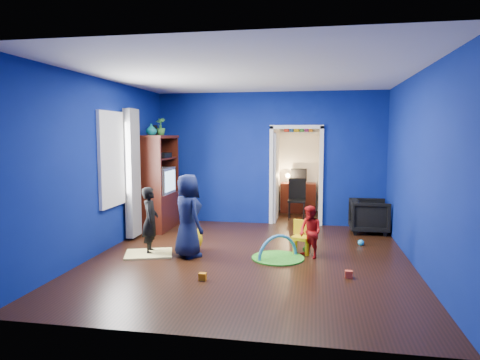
% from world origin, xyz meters
% --- Properties ---
extents(floor, '(5.00, 5.50, 0.01)m').
position_xyz_m(floor, '(0.00, 0.00, 0.00)').
color(floor, black).
rests_on(floor, ground).
extents(ceiling, '(5.00, 5.50, 0.01)m').
position_xyz_m(ceiling, '(0.00, 0.00, 2.90)').
color(ceiling, white).
rests_on(ceiling, wall_back).
extents(wall_back, '(5.00, 0.02, 2.90)m').
position_xyz_m(wall_back, '(0.00, 2.75, 1.45)').
color(wall_back, navy).
rests_on(wall_back, floor).
extents(wall_front, '(5.00, 0.02, 2.90)m').
position_xyz_m(wall_front, '(0.00, -2.75, 1.45)').
color(wall_front, navy).
rests_on(wall_front, floor).
extents(wall_left, '(0.02, 5.50, 2.90)m').
position_xyz_m(wall_left, '(-2.50, 0.00, 1.45)').
color(wall_left, navy).
rests_on(wall_left, floor).
extents(wall_right, '(0.02, 5.50, 2.90)m').
position_xyz_m(wall_right, '(2.50, 0.00, 1.45)').
color(wall_right, navy).
rests_on(wall_right, floor).
extents(alcove, '(1.00, 1.75, 2.50)m').
position_xyz_m(alcove, '(0.60, 3.62, 1.25)').
color(alcove, silver).
rests_on(alcove, floor).
extents(armchair, '(0.76, 0.74, 0.68)m').
position_xyz_m(armchair, '(2.10, 2.20, 0.34)').
color(armchair, black).
rests_on(armchair, floor).
extents(child_black, '(0.37, 0.46, 1.11)m').
position_xyz_m(child_black, '(-1.67, -0.00, 0.56)').
color(child_black, black).
rests_on(child_black, floor).
extents(child_navy, '(0.76, 0.77, 1.34)m').
position_xyz_m(child_navy, '(-1.00, -0.08, 0.67)').
color(child_navy, '#0F1039').
rests_on(child_navy, floor).
extents(toddler_red, '(0.51, 0.52, 0.84)m').
position_xyz_m(toddler_red, '(0.95, 0.20, 0.42)').
color(toddler_red, red).
rests_on(toddler_red, floor).
extents(vase, '(0.23, 0.23, 0.23)m').
position_xyz_m(vase, '(-2.22, 1.50, 2.08)').
color(vase, '#0C5B66').
rests_on(vase, tv_armoire).
extents(potted_plant, '(0.22, 0.22, 0.37)m').
position_xyz_m(potted_plant, '(-2.22, 2.02, 2.14)').
color(potted_plant, '#378430').
rests_on(potted_plant, tv_armoire).
extents(tv_armoire, '(0.58, 1.14, 1.96)m').
position_xyz_m(tv_armoire, '(-2.22, 1.80, 0.98)').
color(tv_armoire, '#42130B').
rests_on(tv_armoire, floor).
extents(crt_tv, '(0.46, 0.70, 0.54)m').
position_xyz_m(crt_tv, '(-2.18, 1.80, 1.02)').
color(crt_tv, silver).
rests_on(crt_tv, tv_armoire).
extents(yellow_blanket, '(0.90, 0.81, 0.03)m').
position_xyz_m(yellow_blanket, '(-1.67, -0.10, 0.01)').
color(yellow_blanket, '#F2E07A').
rests_on(yellow_blanket, floor).
extents(hopper_ball, '(0.44, 0.44, 0.44)m').
position_xyz_m(hopper_ball, '(-1.05, 0.17, 0.22)').
color(hopper_ball, yellow).
rests_on(hopper_ball, floor).
extents(kid_chair, '(0.36, 0.36, 0.50)m').
position_xyz_m(kid_chair, '(0.80, 0.40, 0.25)').
color(kid_chair, yellow).
rests_on(kid_chair, floor).
extents(play_mat, '(0.84, 0.84, 0.02)m').
position_xyz_m(play_mat, '(0.45, 0.04, 0.01)').
color(play_mat, green).
rests_on(play_mat, floor).
extents(toy_arch, '(0.61, 0.52, 0.75)m').
position_xyz_m(toy_arch, '(0.45, 0.04, 0.02)').
color(toy_arch, '#3F8CD8').
rests_on(toy_arch, floor).
extents(window_left, '(0.03, 0.95, 1.55)m').
position_xyz_m(window_left, '(-2.48, 0.35, 1.55)').
color(window_left, white).
rests_on(window_left, wall_left).
extents(curtain, '(0.14, 0.42, 2.40)m').
position_xyz_m(curtain, '(-2.37, 0.90, 1.25)').
color(curtain, slate).
rests_on(curtain, floor).
extents(doorway, '(1.16, 0.10, 2.10)m').
position_xyz_m(doorway, '(0.60, 2.75, 1.05)').
color(doorway, white).
rests_on(doorway, floor).
extents(study_desk, '(0.88, 0.44, 0.75)m').
position_xyz_m(study_desk, '(0.60, 4.26, 0.38)').
color(study_desk, '#3D140A').
rests_on(study_desk, floor).
extents(desk_monitor, '(0.40, 0.05, 0.32)m').
position_xyz_m(desk_monitor, '(0.60, 4.38, 0.95)').
color(desk_monitor, black).
rests_on(desk_monitor, study_desk).
extents(desk_lamp, '(0.14, 0.14, 0.14)m').
position_xyz_m(desk_lamp, '(0.32, 4.32, 0.93)').
color(desk_lamp, '#FFD88C').
rests_on(desk_lamp, study_desk).
extents(folding_chair, '(0.40, 0.40, 0.92)m').
position_xyz_m(folding_chair, '(0.60, 3.30, 0.46)').
color(folding_chair, black).
rests_on(folding_chair, floor).
extents(book_shelf, '(0.88, 0.24, 0.04)m').
position_xyz_m(book_shelf, '(0.60, 4.37, 2.02)').
color(book_shelf, white).
rests_on(book_shelf, study_desk).
extents(toy_0, '(0.10, 0.08, 0.10)m').
position_xyz_m(toy_0, '(1.49, -0.70, 0.05)').
color(toy_0, '#F54928').
rests_on(toy_0, floor).
extents(toy_1, '(0.11, 0.11, 0.11)m').
position_xyz_m(toy_1, '(1.84, 1.12, 0.06)').
color(toy_1, '#249DCC').
rests_on(toy_1, floor).
extents(toy_2, '(0.10, 0.08, 0.10)m').
position_xyz_m(toy_2, '(-0.47, -1.15, 0.05)').
color(toy_2, orange).
rests_on(toy_2, floor).
extents(toy_3, '(0.11, 0.11, 0.11)m').
position_xyz_m(toy_3, '(0.88, 0.52, 0.06)').
color(toy_3, green).
rests_on(toy_3, floor).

